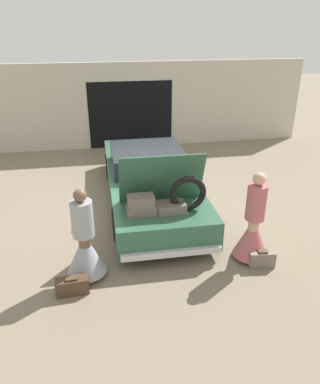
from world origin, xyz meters
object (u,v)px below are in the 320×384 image
object	(u,v)px
person_left	(85,246)
suitcase_beside_right_person	(262,259)
car	(150,179)
person_right	(253,230)
suitcase_beside_left_person	(72,286)

from	to	relation	value
person_left	suitcase_beside_right_person	world-z (taller)	person_left
car	person_left	bearing A→B (deg)	-119.34
car	person_right	world-z (taller)	car
person_right	suitcase_beside_right_person	size ratio (longest dim) A/B	3.60
person_left	suitcase_beside_right_person	distance (m)	3.14
person_right	suitcase_beside_left_person	xyz separation A→B (m)	(-3.24, -0.44, -0.47)
person_left	suitcase_beside_right_person	size ratio (longest dim) A/B	3.44
person_left	person_right	distance (m)	3.00
car	suitcase_beside_left_person	xyz separation A→B (m)	(-1.74, -3.12, -0.43)
car	suitcase_beside_left_person	world-z (taller)	car
car	person_right	size ratio (longest dim) A/B	3.14
suitcase_beside_right_person	car	bearing A→B (deg)	118.43
car	suitcase_beside_left_person	bearing A→B (deg)	-119.11
person_right	suitcase_beside_right_person	xyz separation A→B (m)	(0.10, -0.28, -0.46)
person_right	suitcase_beside_right_person	distance (m)	0.55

